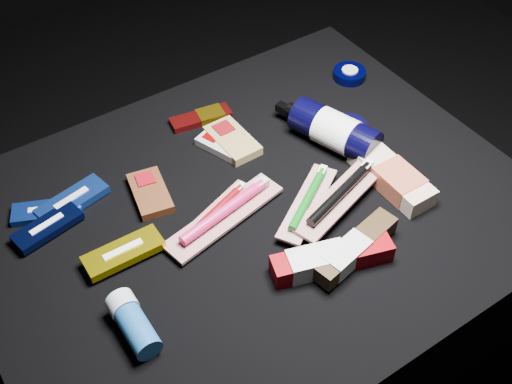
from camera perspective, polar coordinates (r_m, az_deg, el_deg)
ground at (r=1.49m, az=-0.27°, el=-11.67°), size 3.00×3.00×0.00m
cloth_table at (r=1.32m, az=-0.30°, el=-7.10°), size 0.98×0.78×0.40m
luna_bar_0 at (r=1.21m, az=-18.07°, el=-1.64°), size 0.13×0.09×0.02m
luna_bar_1 at (r=1.21m, az=-16.03°, el=-0.77°), size 0.14×0.08×0.02m
luna_bar_2 at (r=1.17m, az=-18.04°, el=-2.96°), size 0.13×0.07×0.02m
luna_bar_3 at (r=1.10m, az=-11.69°, el=-5.29°), size 0.14×0.05×0.02m
clif_bar_0 at (r=1.19m, az=-9.45°, el=0.05°), size 0.08×0.12×0.02m
clif_bar_1 at (r=1.27m, az=-3.09°, el=4.32°), size 0.09×0.11×0.02m
clif_bar_2 at (r=1.28m, az=-2.23°, el=4.73°), size 0.07×0.12×0.02m
power_bar at (r=1.34m, az=-4.64°, el=6.68°), size 0.13×0.06×0.02m
lotion_bottle at (r=1.27m, az=7.00°, el=5.45°), size 0.12×0.23×0.07m
cream_tin_upper at (r=1.46m, az=8.31°, el=10.34°), size 0.07×0.07×0.02m
cream_tin_lower at (r=1.32m, az=8.29°, el=5.71°), size 0.07×0.07×0.02m
bodywash_bottle at (r=1.22m, az=12.04°, el=1.32°), size 0.07×0.19×0.04m
deodorant_stick at (r=1.01m, az=-10.87°, el=-11.37°), size 0.05×0.11×0.05m
toothbrush_pack_0 at (r=1.15m, az=-3.51°, el=-1.80°), size 0.19×0.10×0.02m
toothbrush_pack_1 at (r=1.13m, az=-2.74°, el=-1.89°), size 0.25×0.10×0.03m
toothbrush_pack_2 at (r=1.15m, az=4.66°, el=-0.72°), size 0.19×0.14×0.02m
toothbrush_pack_3 at (r=1.15m, az=7.54°, el=-0.25°), size 0.23×0.12×0.03m
toothpaste_carton_red at (r=1.07m, az=6.29°, el=-6.01°), size 0.21×0.10×0.04m
toothpaste_carton_green at (r=1.08m, az=8.55°, el=-5.17°), size 0.19×0.08×0.04m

